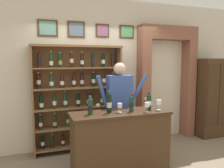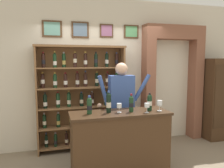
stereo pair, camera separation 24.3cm
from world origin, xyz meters
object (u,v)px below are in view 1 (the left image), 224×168
(shopkeeper, at_px, (120,100))
(wine_glass_left, at_px, (120,106))
(wine_glass_spare, at_px, (159,103))
(tasting_bottle_riserva, at_px, (131,103))
(side_cabinet, at_px, (211,98))
(tasting_bottle_chianti, at_px, (109,102))
(tasting_counter, at_px, (120,143))
(tasting_bottle_brunello, at_px, (90,106))
(tasting_bottle_vin_santo, at_px, (149,101))
(wine_shelf, at_px, (78,95))
(wine_glass_right, at_px, (147,105))

(shopkeeper, distance_m, wine_glass_left, 0.57)
(wine_glass_spare, bearing_deg, tasting_bottle_riserva, 171.41)
(shopkeeper, relative_size, wine_glass_left, 12.19)
(shopkeeper, height_order, wine_glass_spare, shopkeeper)
(wine_glass_spare, bearing_deg, wine_glass_left, 174.10)
(side_cabinet, relative_size, tasting_bottle_chianti, 5.46)
(wine_glass_left, bearing_deg, shopkeeper, 68.93)
(tasting_counter, distance_m, wine_glass_spare, 0.89)
(tasting_bottle_brunello, relative_size, tasting_bottle_vin_santo, 0.97)
(shopkeeper, bearing_deg, wine_glass_spare, -53.35)
(side_cabinet, height_order, wine_glass_left, side_cabinet)
(wine_shelf, bearing_deg, side_cabinet, -3.95)
(tasting_counter, bearing_deg, shopkeeper, 69.92)
(wine_glass_left, bearing_deg, tasting_bottle_vin_santo, -0.09)
(shopkeeper, distance_m, tasting_bottle_brunello, 0.83)
(tasting_bottle_riserva, relative_size, tasting_bottle_vin_santo, 0.99)
(tasting_bottle_vin_santo, bearing_deg, wine_shelf, 128.57)
(side_cabinet, xyz_separation_m, wine_glass_spare, (-2.06, -1.02, 0.20))
(tasting_bottle_vin_santo, relative_size, wine_glass_right, 1.92)
(tasting_counter, relative_size, wine_glass_left, 10.77)
(wine_shelf, height_order, wine_glass_left, wine_shelf)
(wine_shelf, xyz_separation_m, tasting_bottle_riserva, (0.63, -1.17, 0.02))
(shopkeeper, relative_size, wine_glass_spare, 10.39)
(tasting_bottle_chianti, bearing_deg, wine_shelf, 103.57)
(tasting_bottle_brunello, bearing_deg, wine_glass_spare, -5.18)
(wine_glass_spare, distance_m, wine_glass_right, 0.25)
(tasting_bottle_brunello, distance_m, tasting_bottle_vin_santo, 0.97)
(tasting_bottle_vin_santo, bearing_deg, tasting_bottle_chianti, 176.16)
(side_cabinet, height_order, shopkeeper, side_cabinet)
(side_cabinet, bearing_deg, wine_glass_spare, -153.51)
(wine_shelf, xyz_separation_m, wine_glass_right, (0.84, -1.30, -0.00))
(tasting_bottle_riserva, bearing_deg, tasting_bottle_vin_santo, -0.41)
(tasting_bottle_brunello, bearing_deg, side_cabinet, 16.27)
(tasting_counter, distance_m, wine_glass_right, 0.74)
(tasting_counter, distance_m, shopkeeper, 0.81)
(shopkeeper, height_order, wine_glass_right, shopkeeper)
(shopkeeper, relative_size, tasting_bottle_riserva, 6.18)
(wine_glass_spare, relative_size, wine_glass_right, 1.14)
(tasting_counter, distance_m, tasting_bottle_vin_santo, 0.80)
(tasting_bottle_chianti, height_order, wine_glass_left, tasting_bottle_chianti)
(tasting_bottle_riserva, bearing_deg, wine_glass_spare, -8.59)
(shopkeeper, xyz_separation_m, tasting_bottle_chianti, (-0.36, -0.49, 0.06))
(wine_shelf, height_order, tasting_bottle_chianti, wine_shelf)
(wine_glass_spare, xyz_separation_m, wine_glass_right, (-0.24, -0.06, -0.02))
(side_cabinet, xyz_separation_m, tasting_bottle_vin_santo, (-2.20, -0.96, 0.22))
(tasting_counter, xyz_separation_m, wine_glass_left, (-0.02, -0.02, 0.60))
(tasting_bottle_vin_santo, distance_m, wine_glass_spare, 0.16)
(side_cabinet, xyz_separation_m, wine_glass_left, (-2.71, -0.96, 0.18))
(tasting_bottle_brunello, xyz_separation_m, wine_glass_spare, (1.11, -0.10, -0.01))
(tasting_bottle_brunello, height_order, tasting_bottle_riserva, tasting_bottle_riserva)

